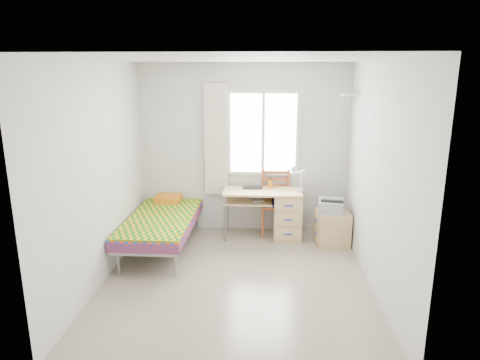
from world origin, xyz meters
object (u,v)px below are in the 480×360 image
at_px(chair, 276,199).
at_px(printer, 331,205).
at_px(desk, 283,212).
at_px(cabinet, 332,228).
at_px(bed, 163,219).

height_order(chair, printer, chair).
bearing_deg(chair, desk, -57.43).
distance_m(chair, cabinet, 0.95).
bearing_deg(chair, printer, -27.92).
xyz_separation_m(chair, printer, (0.78, -0.37, 0.03)).
height_order(bed, desk, bed).
distance_m(desk, printer, 0.74).
bearing_deg(printer, desk, 171.06).
bearing_deg(desk, printer, -18.19).
height_order(desk, chair, chair).
distance_m(desk, cabinet, 0.77).
bearing_deg(cabinet, bed, -179.86).
height_order(desk, cabinet, desk).
bearing_deg(cabinet, desk, 156.13).
height_order(cabinet, printer, printer).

